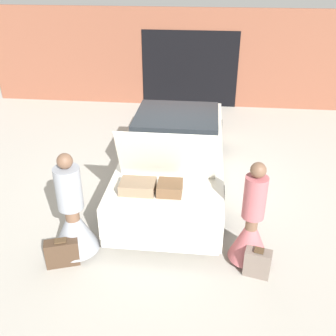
# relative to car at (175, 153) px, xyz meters

# --- Properties ---
(ground_plane) EXTENTS (40.00, 40.00, 0.00)m
(ground_plane) POSITION_rel_car_xyz_m (0.00, -0.02, -0.60)
(ground_plane) COLOR #ADA89E
(garage_wall_back) EXTENTS (12.00, 0.14, 2.80)m
(garage_wall_back) POSITION_rel_car_xyz_m (0.00, 4.62, 0.79)
(garage_wall_back) COLOR brown
(garage_wall_back) RESTS_ON ground_plane
(car) EXTENTS (1.87, 4.91, 1.77)m
(car) POSITION_rel_car_xyz_m (0.00, 0.00, 0.00)
(car) COLOR silver
(car) RESTS_ON ground_plane
(person_left) EXTENTS (0.71, 0.71, 1.69)m
(person_left) POSITION_rel_car_xyz_m (-1.31, -2.39, -0.00)
(person_left) COLOR brown
(person_left) RESTS_ON ground_plane
(person_right) EXTENTS (0.60, 0.60, 1.66)m
(person_right) POSITION_rel_car_xyz_m (1.31, -2.31, -0.01)
(person_right) COLOR brown
(person_right) RESTS_ON ground_plane
(suitcase_beside_left_person) EXTENTS (0.52, 0.33, 0.45)m
(suitcase_beside_left_person) POSITION_rel_car_xyz_m (-1.42, -2.69, -0.39)
(suitcase_beside_left_person) COLOR #473323
(suitcase_beside_left_person) RESTS_ON ground_plane
(suitcase_beside_right_person) EXTENTS (0.40, 0.28, 0.45)m
(suitcase_beside_right_person) POSITION_rel_car_xyz_m (1.42, -2.59, -0.39)
(suitcase_beside_right_person) COLOR #75665B
(suitcase_beside_right_person) RESTS_ON ground_plane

